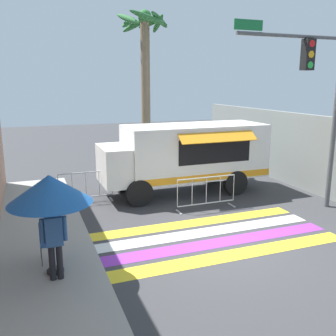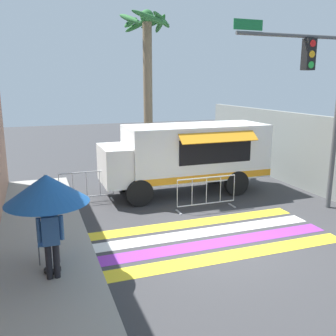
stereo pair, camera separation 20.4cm
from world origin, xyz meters
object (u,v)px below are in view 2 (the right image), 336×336
(traffic_signal_pole, at_px, (320,88))
(barricade_front, at_px, (206,193))
(barricade_side, at_px, (87,187))
(vendor_person, at_px, (51,237))
(palm_tree, at_px, (147,67))
(patio_umbrella, at_px, (47,189))
(food_truck, at_px, (184,154))
(folding_chair, at_px, (48,237))

(traffic_signal_pole, height_order, barricade_front, traffic_signal_pole)
(barricade_front, distance_m, barricade_side, 4.15)
(vendor_person, distance_m, palm_tree, 11.11)
(traffic_signal_pole, bearing_deg, barricade_side, 153.79)
(patio_umbrella, height_order, barricade_side, patio_umbrella)
(traffic_signal_pole, xyz_separation_m, barricade_side, (-6.75, 3.32, -3.40))
(barricade_front, bearing_deg, food_truck, 89.53)
(food_truck, bearing_deg, folding_chair, -140.37)
(barricade_side, relative_size, palm_tree, 0.26)
(food_truck, bearing_deg, palm_tree, 92.22)
(food_truck, relative_size, barricade_side, 3.31)
(patio_umbrella, bearing_deg, barricade_side, 73.88)
(food_truck, height_order, vendor_person, food_truck)
(traffic_signal_pole, relative_size, folding_chair, 6.64)
(traffic_signal_pole, xyz_separation_m, vendor_person, (-8.18, -1.94, -2.91))
(vendor_person, xyz_separation_m, barricade_front, (5.01, 3.16, -0.48))
(food_truck, xyz_separation_m, patio_umbrella, (-5.03, -4.87, 0.45))
(traffic_signal_pole, bearing_deg, folding_chair, -173.30)
(patio_umbrella, relative_size, vendor_person, 1.34)
(traffic_signal_pole, relative_size, barricade_side, 3.09)
(palm_tree, bearing_deg, vendor_person, -117.76)
(traffic_signal_pole, relative_size, barricade_front, 2.78)
(barricade_front, xyz_separation_m, barricade_side, (-3.58, 2.10, -0.01))
(barricade_side, bearing_deg, barricade_front, -30.41)
(folding_chair, height_order, palm_tree, palm_tree)
(food_truck, relative_size, barricade_front, 2.98)
(traffic_signal_pole, relative_size, palm_tree, 0.80)
(patio_umbrella, bearing_deg, traffic_signal_pole, 11.29)
(food_truck, xyz_separation_m, traffic_signal_pole, (3.15, -3.23, 2.43))
(food_truck, distance_m, patio_umbrella, 7.02)
(barricade_front, xyz_separation_m, palm_tree, (-0.14, 6.08, 4.24))
(palm_tree, bearing_deg, patio_umbrella, -118.61)
(vendor_person, distance_m, barricade_side, 5.48)
(food_truck, xyz_separation_m, barricade_side, (-3.60, 0.09, -0.97))
(food_truck, distance_m, traffic_signal_pole, 5.13)
(food_truck, relative_size, palm_tree, 0.86)
(food_truck, height_order, palm_tree, palm_tree)
(folding_chair, height_order, barricade_side, barricade_side)
(patio_umbrella, xyz_separation_m, palm_tree, (4.87, 8.94, 2.83))
(folding_chair, xyz_separation_m, vendor_person, (0.04, -0.98, 0.38))
(traffic_signal_pole, bearing_deg, food_truck, 134.29)
(palm_tree, bearing_deg, traffic_signal_pole, -65.61)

